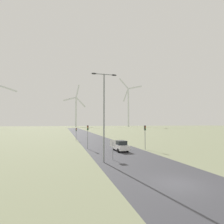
# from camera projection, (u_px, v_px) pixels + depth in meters

# --- Properties ---
(ground_plane) EXTENTS (600.00, 600.00, 0.00)m
(ground_plane) POSITION_uv_depth(u_px,v_px,m) (178.00, 184.00, 13.92)
(ground_plane) COLOR #757A5B
(road_surface) EXTENTS (10.00, 240.00, 0.01)m
(road_surface) POSITION_uv_depth(u_px,v_px,m) (90.00, 137.00, 60.08)
(road_surface) COLOR #38383D
(road_surface) RESTS_ON ground
(streetlamp) EXTENTS (3.33, 0.32, 11.11)m
(streetlamp) POSITION_uv_depth(u_px,v_px,m) (104.00, 107.00, 21.88)
(streetlamp) COLOR gray
(streetlamp) RESTS_ON ground
(stop_sign_near) EXTENTS (0.81, 0.07, 2.56)m
(stop_sign_near) POSITION_uv_depth(u_px,v_px,m) (113.00, 146.00, 23.07)
(stop_sign_near) COLOR gray
(stop_sign_near) RESTS_ON ground
(traffic_light_post_near_left) EXTENTS (0.28, 0.34, 4.40)m
(traffic_light_post_near_left) POSITION_uv_depth(u_px,v_px,m) (88.00, 132.00, 32.98)
(traffic_light_post_near_left) COLOR gray
(traffic_light_post_near_left) RESTS_ON ground
(traffic_light_post_near_right) EXTENTS (0.28, 0.34, 4.40)m
(traffic_light_post_near_right) POSITION_uv_depth(u_px,v_px,m) (145.00, 132.00, 32.05)
(traffic_light_post_near_right) COLOR gray
(traffic_light_post_near_right) RESTS_ON ground
(traffic_light_post_mid_left) EXTENTS (0.28, 0.33, 3.50)m
(traffic_light_post_mid_left) POSITION_uv_depth(u_px,v_px,m) (76.00, 131.00, 47.61)
(traffic_light_post_mid_left) COLOR gray
(traffic_light_post_mid_left) RESTS_ON ground
(car_approaching) EXTENTS (2.06, 4.21, 1.83)m
(car_approaching) POSITION_uv_depth(u_px,v_px,m) (121.00, 146.00, 30.12)
(car_approaching) COLOR white
(car_approaching) RESTS_ON ground
(wind_turbine_left) EXTENTS (30.41, 9.77, 57.65)m
(wind_turbine_left) POSITION_uv_depth(u_px,v_px,m) (76.00, 108.00, 234.48)
(wind_turbine_left) COLOR silver
(wind_turbine_left) RESTS_ON ground
(wind_turbine_center) EXTENTS (29.91, 10.79, 67.48)m
(wind_turbine_center) POSITION_uv_depth(u_px,v_px,m) (128.00, 104.00, 239.11)
(wind_turbine_center) COLOR silver
(wind_turbine_center) RESTS_ON ground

